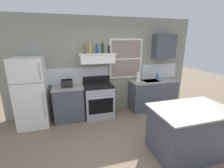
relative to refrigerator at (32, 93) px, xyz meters
The scene contains 18 objects.
ground_plane 2.78m from the refrigerator, 44.08° to the right, with size 16.00×16.00×0.00m, color #7A6651.
back_wall 2.03m from the refrigerator, 11.29° to the left, with size 5.40×0.11×2.70m.
refrigerator is the anchor object (origin of this frame).
counter_left_of_stove 0.94m from the refrigerator, ahead, with size 0.79×0.63×0.91m.
toaster 0.85m from the refrigerator, ahead, with size 0.30×0.20×0.19m.
stove_range 1.69m from the refrigerator, ahead, with size 0.76×0.69×1.09m.
range_hood_shelf 1.83m from the refrigerator, ahead, with size 0.96×0.52×0.24m.
bottle_olive_oil_square 1.67m from the refrigerator, ahead, with size 0.06×0.06×0.27m.
bottle_champagne_gold_foil 1.80m from the refrigerator, ahead, with size 0.08×0.08×0.30m.
bottle_blue_liqueur 1.94m from the refrigerator, ahead, with size 0.07×0.07×0.25m.
bottle_dark_green_wine 2.08m from the refrigerator, ahead, with size 0.07×0.07×0.30m.
bottle_balsamic_dark 2.20m from the refrigerator, ahead, with size 0.06×0.06×0.23m.
counter_right_with_sink 3.37m from the refrigerator, ahead, with size 1.43×0.63×0.91m.
sink_faucet 3.26m from the refrigerator, ahead, with size 0.03×0.17×0.28m.
paper_towel_roll 2.85m from the refrigerator, ahead, with size 0.11×0.11×0.27m, color white.
dish_soap_bottle 3.54m from the refrigerator, ahead, with size 0.06×0.06×0.18m, color blue.
kitchen_island 3.56m from the refrigerator, 32.76° to the right, with size 1.40×0.90×0.91m.
upper_cabinet_right 3.85m from the refrigerator, ahead, with size 0.64×0.32×0.70m.
Camera 1 is at (-0.98, -2.11, 2.08)m, focal length 24.78 mm.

